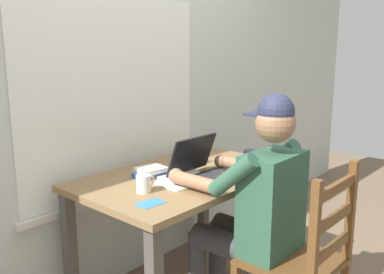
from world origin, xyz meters
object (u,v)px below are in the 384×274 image
(wooden_chair, at_px, (302,262))
(book_stack_main, at_px, (191,159))
(seated_person, at_px, (254,203))
(laptop, at_px, (205,169))
(coffee_mug_white, at_px, (144,183))
(computer_mouse, at_px, (243,167))
(desk, at_px, (185,192))
(landscape_photo_print, at_px, (150,203))
(coffee_mug_dark, at_px, (250,158))
(book_stack_side, at_px, (150,172))

(wooden_chair, bearing_deg, book_stack_main, 78.50)
(seated_person, relative_size, wooden_chair, 1.33)
(laptop, relative_size, coffee_mug_white, 2.96)
(computer_mouse, xyz_separation_m, coffee_mug_white, (-0.64, 0.14, 0.03))
(desk, xyz_separation_m, landscape_photo_print, (-0.45, -0.19, 0.11))
(wooden_chair, bearing_deg, desk, 91.03)
(coffee_mug_dark, height_order, book_stack_main, coffee_mug_dark)
(coffee_mug_dark, relative_size, landscape_photo_print, 0.85)
(desk, bearing_deg, computer_mouse, -35.52)
(wooden_chair, relative_size, book_stack_main, 5.53)
(wooden_chair, bearing_deg, seated_person, 90.00)
(coffee_mug_dark, bearing_deg, wooden_chair, -123.91)
(laptop, distance_m, coffee_mug_dark, 0.38)
(desk, xyz_separation_m, book_stack_side, (-0.16, 0.12, 0.13))
(laptop, height_order, book_stack_main, laptop)
(coffee_mug_dark, xyz_separation_m, book_stack_side, (-0.55, 0.29, -0.02))
(computer_mouse, height_order, book_stack_main, book_stack_main)
(seated_person, height_order, computer_mouse, seated_person)
(coffee_mug_white, relative_size, book_stack_side, 0.61)
(seated_person, bearing_deg, landscape_photo_print, 150.38)
(seated_person, bearing_deg, coffee_mug_dark, 36.72)
(coffee_mug_white, bearing_deg, wooden_chair, -61.22)
(desk, bearing_deg, wooden_chair, -88.97)
(desk, xyz_separation_m, laptop, (0.01, -0.13, 0.16))
(desk, distance_m, book_stack_main, 0.26)
(wooden_chair, bearing_deg, coffee_mug_dark, 56.09)
(laptop, relative_size, book_stack_main, 1.95)
(desk, relative_size, book_stack_main, 7.19)
(desk, height_order, computer_mouse, computer_mouse)
(coffee_mug_white, relative_size, book_stack_main, 0.66)
(laptop, bearing_deg, computer_mouse, -13.76)
(coffee_mug_white, height_order, landscape_photo_print, coffee_mug_white)
(coffee_mug_dark, bearing_deg, coffee_mug_white, 171.19)
(seated_person, relative_size, book_stack_main, 7.34)
(wooden_chair, distance_m, coffee_mug_white, 0.84)
(seated_person, height_order, coffee_mug_white, seated_person)
(seated_person, relative_size, book_stack_side, 6.77)
(wooden_chair, xyz_separation_m, landscape_photo_print, (-0.46, 0.54, 0.29))
(coffee_mug_white, distance_m, book_stack_main, 0.58)
(laptop, distance_m, computer_mouse, 0.28)
(laptop, bearing_deg, wooden_chair, -89.98)
(coffee_mug_dark, xyz_separation_m, book_stack_main, (-0.20, 0.29, -0.02))
(seated_person, relative_size, coffee_mug_dark, 11.25)
(laptop, xyz_separation_m, coffee_mug_dark, (0.38, -0.04, -0.00))
(coffee_mug_dark, bearing_deg, computer_mouse, -166.09)
(coffee_mug_dark, bearing_deg, laptop, 174.26)
(book_stack_side, bearing_deg, laptop, -55.12)
(book_stack_main, xyz_separation_m, landscape_photo_print, (-0.63, -0.31, -0.02))
(computer_mouse, xyz_separation_m, book_stack_main, (-0.09, 0.32, 0.01))
(book_stack_main, bearing_deg, wooden_chair, -101.50)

